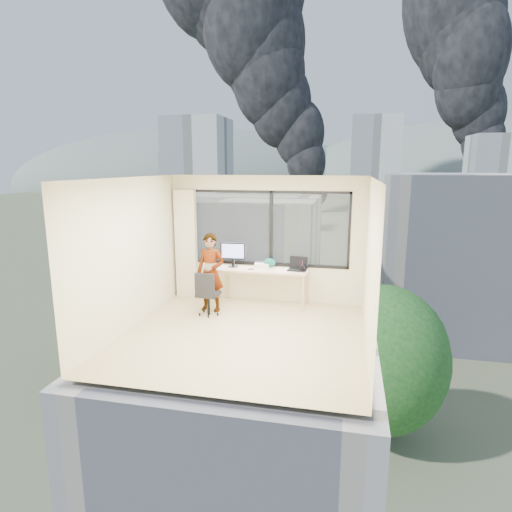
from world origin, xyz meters
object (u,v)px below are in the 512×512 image
(monitor, at_px, (233,254))
(person, at_px, (211,273))
(desk, at_px, (263,287))
(game_console, at_px, (262,265))
(chair, at_px, (208,293))
(handbag, at_px, (270,263))
(laptop, at_px, (297,265))

(monitor, bearing_deg, person, -118.32)
(desk, relative_size, game_console, 6.11)
(desk, height_order, game_console, game_console)
(desk, distance_m, chair, 1.22)
(monitor, relative_size, game_console, 1.73)
(person, relative_size, game_console, 5.17)
(desk, distance_m, person, 1.15)
(game_console, distance_m, handbag, 0.18)
(chair, xyz_separation_m, handbag, (0.98, 1.02, 0.40))
(person, height_order, game_console, person)
(person, distance_m, handbag, 1.27)
(desk, relative_size, handbag, 7.47)
(desk, relative_size, laptop, 4.63)
(game_console, relative_size, laptop, 0.76)
(game_console, bearing_deg, monitor, -173.99)
(monitor, height_order, laptop, monitor)
(monitor, bearing_deg, chair, -109.73)
(person, bearing_deg, handbag, 42.74)
(game_console, xyz_separation_m, handbag, (0.17, -0.03, 0.06))
(person, xyz_separation_m, laptop, (1.61, 0.59, 0.11))
(monitor, xyz_separation_m, laptop, (1.33, -0.04, -0.14))
(person, height_order, monitor, person)
(monitor, bearing_deg, handbag, 4.77)
(chair, height_order, person, person)
(chair, relative_size, laptop, 2.26)
(monitor, xyz_separation_m, handbag, (0.74, 0.12, -0.16))
(chair, xyz_separation_m, monitor, (0.24, 0.90, 0.57))
(game_console, bearing_deg, chair, -136.56)
(chair, relative_size, game_console, 2.97)
(handbag, bearing_deg, chair, -113.65)
(chair, distance_m, laptop, 1.84)
(person, bearing_deg, laptop, 26.24)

